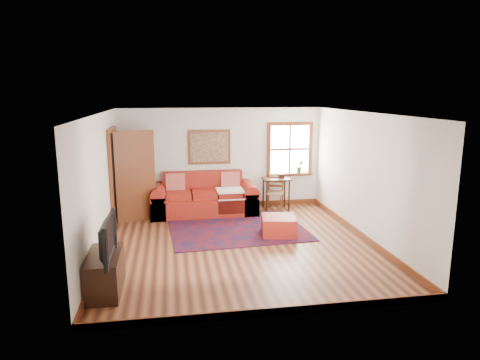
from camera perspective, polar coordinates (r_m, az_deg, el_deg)
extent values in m
plane|color=#462013|center=(8.33, -0.13, -8.54)|extent=(5.50, 5.50, 0.00)
cube|color=silver|center=(10.67, -2.51, 2.88)|extent=(5.00, 0.04, 2.50)
cube|color=silver|center=(5.38, 4.60, -5.98)|extent=(5.00, 0.04, 2.50)
cube|color=silver|center=(7.99, -18.14, -0.68)|extent=(0.04, 5.50, 2.50)
cube|color=silver|center=(8.74, 16.27, 0.46)|extent=(0.04, 5.50, 2.50)
cube|color=white|center=(7.83, -0.14, 8.90)|extent=(5.00, 5.50, 0.04)
cube|color=brown|center=(10.90, -2.45, -3.33)|extent=(5.00, 0.03, 0.12)
cube|color=brown|center=(8.31, -17.51, -8.72)|extent=(0.03, 5.50, 0.12)
cube|color=brown|center=(9.03, 15.75, -6.98)|extent=(0.03, 5.50, 0.12)
cube|color=white|center=(10.97, 6.62, 4.11)|extent=(1.00, 0.02, 1.20)
cube|color=brown|center=(10.89, 6.72, 7.46)|extent=(1.18, 0.06, 0.09)
cube|color=brown|center=(11.06, 6.57, 0.78)|extent=(1.18, 0.06, 0.09)
cube|color=brown|center=(10.82, 3.86, 4.05)|extent=(0.09, 0.06, 1.20)
cube|color=brown|center=(11.12, 9.35, 4.13)|extent=(0.09, 0.06, 1.20)
cube|color=brown|center=(10.96, 6.64, 4.10)|extent=(1.00, 0.04, 0.05)
cube|color=brown|center=(10.99, 6.67, 0.84)|extent=(1.15, 0.20, 0.04)
imported|color=#376E26|center=(11.01, 7.97, 1.81)|extent=(0.18, 0.15, 0.33)
cube|color=black|center=(9.58, -16.60, 0.02)|extent=(0.02, 0.90, 2.05)
cube|color=brown|center=(9.10, -16.78, -0.59)|extent=(0.06, 0.09, 2.05)
cube|color=brown|center=(10.06, -16.09, 0.59)|extent=(0.06, 0.09, 2.05)
cube|color=brown|center=(9.43, -16.79, 6.41)|extent=(0.06, 1.08, 0.09)
cube|color=brown|center=(9.82, -13.77, 0.45)|extent=(0.86, 0.35, 2.05)
cube|color=silver|center=(9.80, -13.80, 1.04)|extent=(0.56, 0.22, 1.33)
cube|color=brown|center=(10.57, -4.13, 4.42)|extent=(1.05, 0.04, 0.85)
cube|color=tan|center=(10.54, -4.12, 4.40)|extent=(0.92, 0.03, 0.72)
cube|color=#570C0E|center=(9.20, -0.40, -6.50)|extent=(2.96, 2.43, 0.02)
cube|color=maroon|center=(10.30, -4.80, -3.35)|extent=(2.49, 1.03, 0.43)
cube|color=maroon|center=(10.55, -5.01, -0.26)|extent=(1.94, 0.28, 0.54)
cube|color=maroon|center=(10.26, -10.80, -3.26)|extent=(0.35, 1.03, 0.54)
cube|color=maroon|center=(10.42, 1.09, -2.82)|extent=(0.35, 1.03, 0.54)
cube|color=orange|center=(10.34, -8.60, -0.41)|extent=(0.46, 0.22, 0.47)
cube|color=orange|center=(10.44, -1.32, -0.17)|extent=(0.46, 0.22, 0.47)
cube|color=silver|center=(10.08, -1.35, -1.38)|extent=(0.63, 0.57, 0.04)
cube|color=maroon|center=(8.82, 5.19, -6.10)|extent=(0.78, 0.78, 0.39)
cube|color=black|center=(10.61, 4.85, 0.15)|extent=(0.66, 0.49, 0.04)
cylinder|color=black|center=(10.43, 3.60, -2.25)|extent=(0.04, 0.04, 0.75)
cylinder|color=black|center=(10.57, 6.56, -2.12)|extent=(0.04, 0.04, 0.75)
cylinder|color=black|center=(10.82, 3.11, -1.73)|extent=(0.04, 0.04, 0.75)
cylinder|color=black|center=(10.96, 5.97, -1.61)|extent=(0.04, 0.04, 0.75)
cube|color=tan|center=(10.56, 4.64, -1.69)|extent=(0.54, 0.53, 0.04)
cylinder|color=brown|center=(10.49, 3.51, -3.08)|extent=(0.04, 0.04, 0.43)
cylinder|color=brown|center=(10.43, 5.44, -3.19)|extent=(0.04, 0.04, 0.43)
cylinder|color=brown|center=(10.75, 3.84, -1.43)|extent=(0.04, 0.04, 0.89)
cylinder|color=brown|center=(10.70, 5.72, -1.53)|extent=(0.04, 0.04, 0.89)
cube|color=brown|center=(10.67, 4.80, -0.20)|extent=(0.34, 0.17, 0.27)
cube|color=black|center=(6.69, -17.57, -11.72)|extent=(0.46, 1.03, 0.57)
imported|color=black|center=(6.32, -17.92, -7.44)|extent=(0.14, 1.05, 0.60)
cylinder|color=silver|center=(6.88, -16.92, -7.67)|extent=(0.12, 0.12, 0.18)
cylinder|color=#FFA53F|center=(6.89, -16.91, -7.91)|extent=(0.07, 0.07, 0.12)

